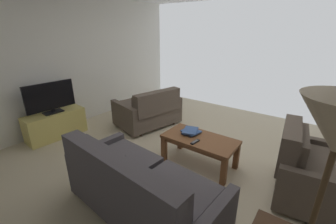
% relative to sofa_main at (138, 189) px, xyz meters
% --- Properties ---
extents(ground_plane, '(5.69, 5.47, 0.01)m').
position_rel_sofa_main_xyz_m(ground_plane, '(0.04, -1.21, -0.37)').
color(ground_plane, beige).
extents(wall_right, '(0.12, 5.47, 2.53)m').
position_rel_sofa_main_xyz_m(wall_right, '(2.89, -1.21, 0.90)').
color(wall_right, silver).
rests_on(wall_right, ground).
extents(sofa_main, '(1.79, 0.92, 0.86)m').
position_rel_sofa_main_xyz_m(sofa_main, '(0.00, 0.00, 0.00)').
color(sofa_main, black).
rests_on(sofa_main, ground).
extents(loveseat_near, '(1.09, 1.36, 0.79)m').
position_rel_sofa_main_xyz_m(loveseat_near, '(1.48, -1.87, -0.02)').
color(loveseat_near, black).
rests_on(loveseat_near, ground).
extents(coffee_table, '(1.04, 0.54, 0.44)m').
position_rel_sofa_main_xyz_m(coffee_table, '(-0.04, -1.24, 0.00)').
color(coffee_table, brown).
rests_on(coffee_table, ground).
extents(floor_lamp, '(0.35, 0.35, 1.65)m').
position_rel_sofa_main_xyz_m(floor_lamp, '(-1.41, 0.21, 1.05)').
color(floor_lamp, '#47331E').
rests_on(floor_lamp, ground).
extents(tv_stand, '(0.44, 1.03, 0.48)m').
position_rel_sofa_main_xyz_m(tv_stand, '(2.53, -0.46, -0.12)').
color(tv_stand, '#D8C666').
rests_on(tv_stand, ground).
extents(flat_tv, '(0.22, 0.84, 0.55)m').
position_rel_sofa_main_xyz_m(flat_tv, '(2.53, -0.46, 0.40)').
color(flat_tv, black).
rests_on(flat_tv, tv_stand).
extents(armchair_side, '(0.94, 1.06, 0.87)m').
position_rel_sofa_main_xyz_m(armchair_side, '(-1.42, -1.40, 0.00)').
color(armchair_side, black).
rests_on(armchair_side, ground).
extents(book_stack, '(0.28, 0.31, 0.06)m').
position_rel_sofa_main_xyz_m(book_stack, '(0.15, -1.29, 0.10)').
color(book_stack, black).
rests_on(book_stack, coffee_table).
extents(tv_remote, '(0.06, 0.16, 0.02)m').
position_rel_sofa_main_xyz_m(tv_remote, '(-0.05, -1.08, 0.08)').
color(tv_remote, black).
rests_on(tv_remote, coffee_table).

